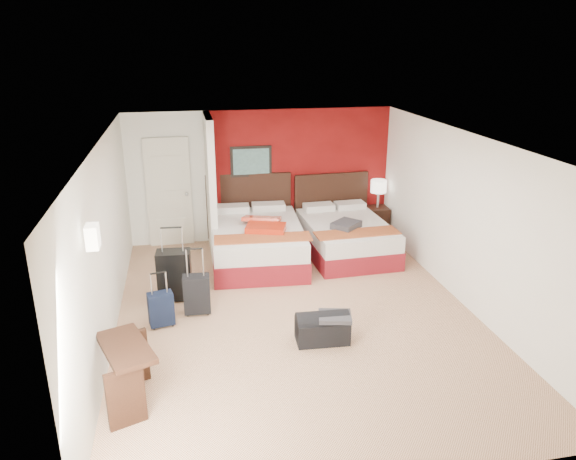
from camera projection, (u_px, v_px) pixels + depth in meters
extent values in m
plane|color=tan|center=(296.00, 314.00, 7.80)|extent=(6.50, 6.50, 0.00)
cube|color=white|center=(261.00, 176.00, 10.38)|extent=(5.00, 0.04, 2.50)
cube|color=white|center=(105.00, 245.00, 6.93)|extent=(0.04, 6.50, 2.50)
cube|color=black|center=(251.00, 161.00, 10.19)|extent=(0.78, 0.03, 0.58)
cube|color=white|center=(93.00, 237.00, 5.34)|extent=(0.12, 0.20, 0.24)
cube|color=maroon|center=(300.00, 174.00, 10.50)|extent=(3.50, 0.04, 2.50)
cube|color=silver|center=(211.00, 187.00, 9.61)|extent=(0.12, 1.20, 2.50)
cube|color=silver|center=(169.00, 193.00, 10.10)|extent=(0.82, 0.06, 2.05)
cube|color=silver|center=(258.00, 243.00, 9.55)|extent=(1.69, 2.31, 0.66)
cube|color=white|center=(346.00, 238.00, 9.88)|extent=(1.49, 2.08, 0.61)
cube|color=red|center=(264.00, 224.00, 9.34)|extent=(0.89, 1.05, 0.11)
cube|color=#3D3D42|center=(346.00, 225.00, 9.46)|extent=(0.60, 0.59, 0.11)
cube|color=black|center=(377.00, 221.00, 10.83)|extent=(0.42, 0.42, 0.58)
cylinder|color=white|center=(378.00, 194.00, 10.64)|extent=(0.38, 0.38, 0.55)
cube|color=black|center=(175.00, 276.00, 8.13)|extent=(0.52, 0.35, 0.74)
cube|color=black|center=(197.00, 296.00, 7.74)|extent=(0.38, 0.25, 0.55)
cube|color=black|center=(161.00, 311.00, 7.41)|extent=(0.37, 0.27, 0.46)
cube|color=black|center=(322.00, 329.00, 7.05)|extent=(0.70, 0.40, 0.34)
cube|color=#37363B|center=(335.00, 316.00, 6.96)|extent=(0.48, 0.43, 0.06)
cube|color=black|center=(129.00, 374.00, 5.79)|extent=(0.71, 0.96, 0.72)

